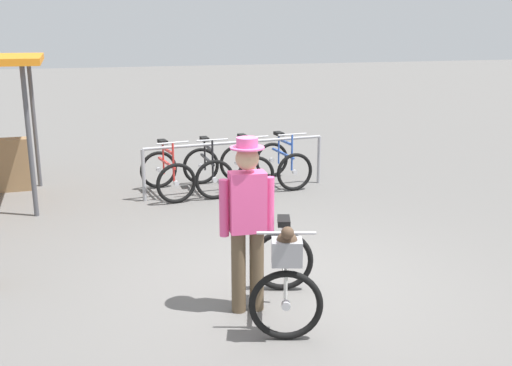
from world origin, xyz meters
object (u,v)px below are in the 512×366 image
racked_bike_black (208,170)px  featured_bicycle (284,271)px  racked_bike_blue (283,164)px  racked_bike_orange (246,167)px  racked_bike_red (167,174)px  person_with_featured_bike (247,218)px

racked_bike_black → featured_bicycle: featured_bicycle is taller
racked_bike_blue → featured_bicycle: size_ratio=0.89×
racked_bike_orange → racked_bike_blue: bearing=2.9°
racked_bike_red → person_with_featured_bike: size_ratio=0.68×
racked_bike_black → racked_bike_blue: same height
racked_bike_orange → racked_bike_blue: same height
racked_bike_red → racked_bike_orange: (1.40, 0.07, -0.00)m
racked_bike_red → person_with_featured_bike: 4.38m
racked_bike_orange → racked_bike_blue: (0.70, 0.04, 0.00)m
racked_bike_black → racked_bike_blue: bearing=2.9°
racked_bike_orange → person_with_featured_bike: bearing=-107.5°
featured_bicycle → person_with_featured_bike: person_with_featured_bike is taller
racked_bike_black → featured_bicycle: bearing=-95.1°
racked_bike_red → racked_bike_black: (0.70, 0.04, 0.00)m
featured_bicycle → person_with_featured_bike: 0.61m
racked_bike_black → racked_bike_orange: 0.70m
racked_bike_blue → racked_bike_red: bearing=-177.1°
racked_bike_red → racked_bike_blue: (2.10, 0.11, -0.00)m
racked_bike_red → featured_bicycle: size_ratio=0.93×
racked_bike_black → racked_bike_blue: size_ratio=0.98×
racked_bike_red → racked_bike_blue: bearing=2.9°
racked_bike_blue → featured_bicycle: 5.07m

